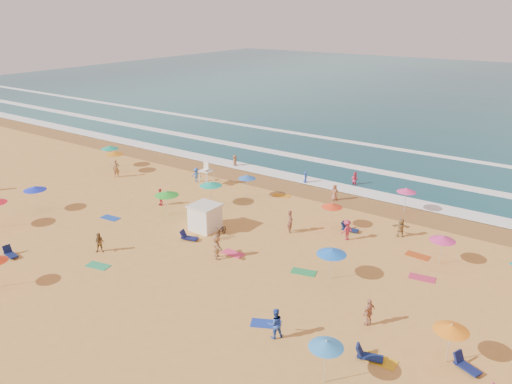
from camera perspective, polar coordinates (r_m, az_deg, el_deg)
The scene contains 12 objects.
ground at distance 39.23m, azimuth -2.54°, elevation -5.17°, with size 220.00×220.00×0.00m, color gold.
ocean at distance 115.30m, azimuth 24.14°, elevation 10.22°, with size 220.00×140.00×0.18m, color #0C4756.
wet_sand at distance 48.93m, azimuth 6.37°, elevation 0.05°, with size 220.00×220.00×0.00m, color olive.
surf_foam at distance 56.42m, azimuth 10.72°, elevation 2.69°, with size 200.00×18.70×0.05m.
cabana at distance 40.34m, azimuth -5.84°, elevation -2.95°, with size 2.00×2.00×2.00m, color white.
cabana_roof at distance 39.93m, azimuth -5.90°, elevation -1.56°, with size 2.20×2.20×0.12m, color silver.
bicycle at distance 39.23m, azimuth -3.98°, elevation -4.45°, with size 0.62×1.77×0.93m, color black.
lifeguard_stand at distance 50.28m, azimuth -5.66°, elevation 1.90°, with size 1.20×1.20×2.10m, color white, non-canonical shape.
beach_umbrellas at distance 39.30m, azimuth -2.45°, elevation -1.77°, with size 50.12×28.61×0.79m.
loungers at distance 31.95m, azimuth 6.60°, elevation -11.37°, with size 50.00×23.87×0.34m.
towels at distance 36.80m, azimuth -2.85°, elevation -6.97°, with size 43.25×20.22×0.03m.
beachgoers at distance 41.20m, azimuth 2.12°, elevation -2.67°, with size 47.35×26.39×2.15m.
Camera 1 is at (21.68, -27.97, 16.92)m, focal length 35.00 mm.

